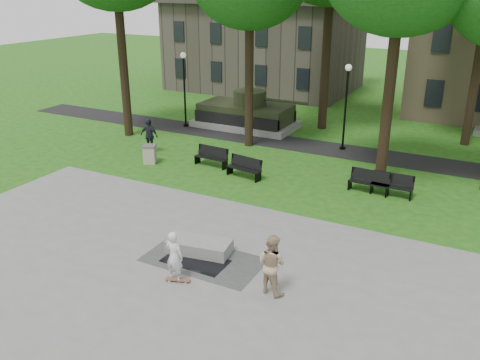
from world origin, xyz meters
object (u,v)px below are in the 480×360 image
object	(u,v)px
park_bench_0	(212,156)
friend_watching	(272,264)
trash_bin	(150,154)
skateboarder	(174,256)
concrete_block	(199,246)

from	to	relation	value
park_bench_0	friend_watching	bearing A→B (deg)	-46.54
friend_watching	park_bench_0	bearing A→B (deg)	-36.85
trash_bin	skateboarder	bearing A→B (deg)	-49.01
park_bench_0	trash_bin	size ratio (longest dim) A/B	1.90
skateboarder	park_bench_0	size ratio (longest dim) A/B	0.92
skateboarder	trash_bin	size ratio (longest dim) A/B	1.75
concrete_block	friend_watching	distance (m)	3.46
friend_watching	trash_bin	xyz separation A→B (m)	(-10.46, 7.85, -0.49)
concrete_block	trash_bin	distance (m)	9.94
park_bench_0	trash_bin	world-z (taller)	park_bench_0
park_bench_0	skateboarder	bearing A→B (deg)	-61.55
concrete_block	trash_bin	world-z (taller)	trash_bin
concrete_block	park_bench_0	world-z (taller)	park_bench_0
concrete_block	friend_watching	world-z (taller)	friend_watching
park_bench_0	trash_bin	bearing A→B (deg)	-156.00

